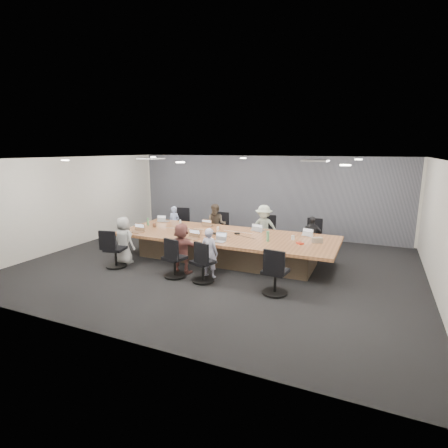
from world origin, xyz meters
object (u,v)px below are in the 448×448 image
at_px(snack_packet, 300,243).
at_px(chair_3, 313,239).
at_px(laptop_5, 193,239).
at_px(person_3, 311,236).
at_px(stapler, 220,238).
at_px(laptop_0, 165,221).
at_px(laptop_3, 308,235).
at_px(mug_brown, 154,225).
at_px(person_0, 174,223).
at_px(laptop_4, 137,232).
at_px(chair_1, 221,231).
at_px(laptop_2, 258,230).
at_px(conference_table, 225,246).
at_px(person_1, 216,225).
at_px(bottle_clear, 180,223).
at_px(person_6, 209,253).
at_px(chair_6, 203,265).
at_px(bottle_green_left, 148,222).
at_px(chair_2, 267,235).
at_px(person_2, 264,228).
at_px(chair_5, 175,261).
at_px(chair_7, 275,275).
at_px(person_4, 124,240).
at_px(chair_0, 180,226).
at_px(chair_4, 116,252).
at_px(person_5, 182,248).
at_px(laptop_6, 219,242).
at_px(bottle_green_right, 268,236).
at_px(laptop_1, 208,225).

bearing_deg(snack_packet, chair_3, 89.72).
bearing_deg(laptop_5, person_3, 45.76).
height_order(laptop_5, stapler, stapler).
distance_m(laptop_0, laptop_3, 4.58).
distance_m(laptop_0, mug_brown, 0.84).
distance_m(person_0, laptop_4, 2.16).
height_order(chair_1, laptop_2, chair_1).
relative_size(conference_table, laptop_0, 20.49).
height_order(person_1, bottle_clear, person_1).
bearing_deg(person_6, chair_6, 96.15).
distance_m(person_3, bottle_green_left, 4.91).
bearing_deg(person_1, chair_2, 0.30).
bearing_deg(person_2, stapler, -119.24).
distance_m(chair_2, chair_5, 3.62).
relative_size(chair_7, laptop_2, 2.45).
relative_size(person_4, laptop_4, 3.57).
xyz_separation_m(person_3, laptop_3, (0.00, -0.55, 0.16)).
relative_size(chair_0, laptop_3, 2.97).
bearing_deg(laptop_0, chair_4, 83.82).
xyz_separation_m(chair_5, person_3, (2.67, 3.05, 0.18)).
height_order(chair_6, person_5, person_5).
xyz_separation_m(chair_5, laptop_4, (-1.79, 0.90, 0.35)).
bearing_deg(laptop_6, mug_brown, 164.10).
xyz_separation_m(chair_2, chair_5, (-1.25, -3.40, -0.00)).
xyz_separation_m(laptop_5, bottle_green_right, (1.87, 0.56, 0.12)).
height_order(chair_7, laptop_5, chair_7).
height_order(laptop_2, stapler, stapler).
distance_m(chair_5, laptop_2, 2.82).
distance_m(person_4, person_5, 1.79).
bearing_deg(bottle_clear, bottle_green_left, -167.98).
relative_size(chair_3, bottle_green_right, 3.09).
bearing_deg(chair_0, chair_2, 170.17).
bearing_deg(chair_6, person_6, 109.31).
height_order(chair_7, person_3, person_3).
bearing_deg(laptop_1, laptop_6, 132.16).
distance_m(mug_brown, snack_packet, 4.41).
relative_size(chair_2, stapler, 5.21).
bearing_deg(person_2, person_5, -125.83).
xyz_separation_m(person_1, person_6, (1.09, -2.70, -0.05)).
bearing_deg(conference_table, person_4, -150.45).
height_order(chair_7, stapler, chair_7).
bearing_deg(chair_3, bottle_green_left, 19.00).
relative_size(chair_6, bottle_clear, 3.66).
bearing_deg(laptop_6, person_6, -88.61).
height_order(chair_3, person_0, person_0).
relative_size(chair_7, bottle_green_left, 3.77).
height_order(person_4, person_6, person_4).
height_order(chair_1, person_5, person_5).
bearing_deg(person_5, person_3, -137.77).
xyz_separation_m(chair_5, stapler, (0.64, 1.20, 0.37)).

